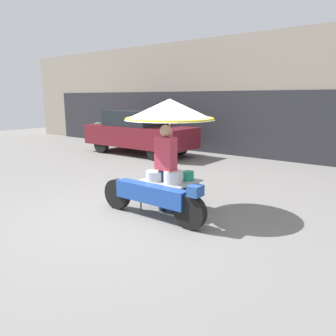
{
  "coord_description": "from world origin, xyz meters",
  "views": [
    {
      "loc": [
        3.97,
        -4.21,
        2.15
      ],
      "look_at": [
        0.28,
        0.63,
        0.84
      ],
      "focal_mm": 35.0,
      "sensor_mm": 36.0,
      "label": 1
    }
  ],
  "objects": [
    {
      "name": "ground_plane",
      "position": [
        0.0,
        0.0,
        0.0
      ],
      "size": [
        36.0,
        36.0,
        0.0
      ],
      "primitive_type": "plane",
      "color": "slate"
    },
    {
      "name": "shopfront_building",
      "position": [
        0.0,
        8.1,
        2.17
      ],
      "size": [
        28.0,
        2.06,
        4.37
      ],
      "color": "gray",
      "rests_on": "ground"
    },
    {
      "name": "vendor_motorcycle_cart",
      "position": [
        0.28,
        0.6,
        1.6
      ],
      "size": [
        2.31,
        1.68,
        2.13
      ],
      "color": "black",
      "rests_on": "ground"
    },
    {
      "name": "vendor_person",
      "position": [
        0.29,
        0.55,
        0.94
      ],
      "size": [
        0.38,
        0.22,
        1.67
      ],
      "color": "navy",
      "rests_on": "ground"
    },
    {
      "name": "parked_car",
      "position": [
        -4.62,
        5.17,
        0.85
      ],
      "size": [
        4.48,
        1.72,
        1.66
      ],
      "color": "black",
      "rests_on": "ground"
    },
    {
      "name": "potted_plant",
      "position": [
        -8.65,
        6.65,
        0.57
      ],
      "size": [
        0.73,
        0.73,
        0.97
      ],
      "color": "#2D2D33",
      "rests_on": "ground"
    }
  ]
}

